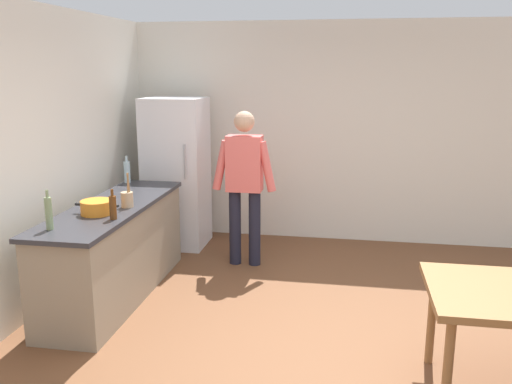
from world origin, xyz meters
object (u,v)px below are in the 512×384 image
Objects in this scene: bottle_beer_brown at (113,207)px; refrigerator at (177,173)px; utensil_jar at (127,199)px; bottle_vinegar_tall at (49,213)px; cooking_pot at (97,207)px; bottle_water_clear at (127,172)px; person at (245,178)px.

refrigerator is at bearing 93.36° from bottle_beer_brown.
utensil_jar is 0.83m from bottle_vinegar_tall.
utensil_jar is 1.00× the size of bottle_vinegar_tall.
bottle_water_clear reaches higher than cooking_pot.
utensil_jar is at bearing -87.41° from refrigerator.
cooking_pot is at bearing -92.72° from refrigerator.
person is 1.31m from bottle_water_clear.
bottle_water_clear is (-0.26, 1.28, 0.07)m from cooking_pot.
person is at bearing 61.12° from bottle_beer_brown.
refrigerator is at bearing 92.59° from utensil_jar.
bottle_vinegar_tall is 0.52m from bottle_beer_brown.
refrigerator is at bearing 84.18° from bottle_vinegar_tall.
refrigerator is 6.92× the size of bottle_beer_brown.
refrigerator reaches higher than bottle_beer_brown.
refrigerator is 4.50× the size of cooking_pot.
person is at bearing 52.73° from cooking_pot.
cooking_pot is 1.31m from bottle_water_clear.
person is 6.54× the size of bottle_beer_brown.
utensil_jar is at bearing 58.12° from cooking_pot.
bottle_water_clear is 1.49m from bottle_beer_brown.
person is 5.31× the size of utensil_jar.
person is at bearing 3.94° from bottle_water_clear.
refrigerator reaches higher than utensil_jar.
utensil_jar is (0.07, -1.65, 0.08)m from refrigerator.
bottle_water_clear is 1.78m from bottle_vinegar_tall.
bottle_water_clear is at bearing -118.83° from refrigerator.
bottle_vinegar_tall is at bearing -95.82° from refrigerator.
cooking_pot is 1.25× the size of utensil_jar.
person is at bearing 51.53° from utensil_jar.
refrigerator is 2.06m from bottle_beer_brown.
person is at bearing 57.37° from bottle_vinegar_tall.
person is (0.95, -0.55, 0.08)m from refrigerator.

